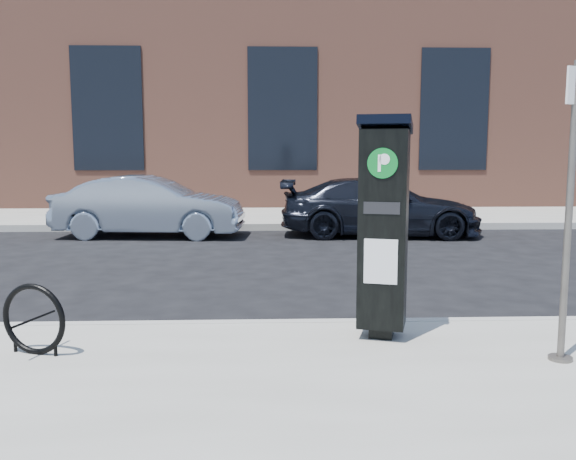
{
  "coord_description": "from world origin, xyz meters",
  "views": [
    {
      "loc": [
        -0.51,
        -5.84,
        1.82
      ],
      "look_at": [
        -0.27,
        0.5,
        0.99
      ],
      "focal_mm": 38.0,
      "sensor_mm": 36.0,
      "label": 1
    }
  ],
  "objects_px": {
    "sign_pole": "(569,216)",
    "parking_kiosk": "(383,225)",
    "car_silver": "(150,206)",
    "car_dark": "(380,207)",
    "bike_rack": "(34,320)"
  },
  "relations": [
    {
      "from": "sign_pole",
      "to": "parking_kiosk",
      "type": "bearing_deg",
      "value": 128.15
    },
    {
      "from": "car_silver",
      "to": "car_dark",
      "type": "height_order",
      "value": "car_silver"
    },
    {
      "from": "bike_rack",
      "to": "parking_kiosk",
      "type": "bearing_deg",
      "value": 25.24
    },
    {
      "from": "bike_rack",
      "to": "car_dark",
      "type": "bearing_deg",
      "value": 79.51
    },
    {
      "from": "car_silver",
      "to": "car_dark",
      "type": "relative_size",
      "value": 0.92
    },
    {
      "from": "bike_rack",
      "to": "car_silver",
      "type": "bearing_deg",
      "value": 112.03
    },
    {
      "from": "parking_kiosk",
      "to": "sign_pole",
      "type": "distance_m",
      "value": 1.49
    },
    {
      "from": "parking_kiosk",
      "to": "car_dark",
      "type": "relative_size",
      "value": 0.47
    },
    {
      "from": "car_silver",
      "to": "parking_kiosk",
      "type": "bearing_deg",
      "value": -151.37
    },
    {
      "from": "sign_pole",
      "to": "car_dark",
      "type": "bearing_deg",
      "value": 64.51
    },
    {
      "from": "parking_kiosk",
      "to": "car_dark",
      "type": "xyz_separation_m",
      "value": [
        1.41,
        7.61,
        -0.55
      ]
    },
    {
      "from": "parking_kiosk",
      "to": "car_dark",
      "type": "height_order",
      "value": "parking_kiosk"
    },
    {
      "from": "sign_pole",
      "to": "car_dark",
      "type": "xyz_separation_m",
      "value": [
        0.09,
        8.28,
        -0.7
      ]
    },
    {
      "from": "parking_kiosk",
      "to": "car_dark",
      "type": "bearing_deg",
      "value": 96.23
    },
    {
      "from": "parking_kiosk",
      "to": "car_silver",
      "type": "relative_size",
      "value": 0.5
    }
  ]
}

